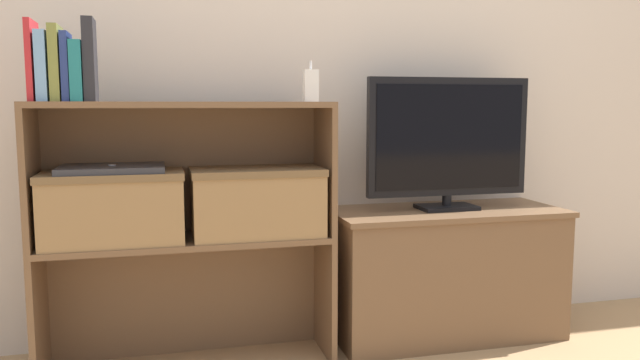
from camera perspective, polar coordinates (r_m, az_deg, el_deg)
wall_back at (r=2.48m, az=-1.61°, el=13.84°), size 10.00×0.05×2.40m
tv_stand at (r=2.51m, az=11.36°, el=-8.25°), size 0.90×0.39×0.50m
tv at (r=2.43m, az=11.66°, el=3.60°), size 0.65×0.14×0.50m
bookshelf_lower_tier at (r=2.27m, az=-11.94°, el=-8.96°), size 0.98×0.28×0.45m
bookshelf_upper_tier at (r=2.19m, az=-12.23°, el=2.57°), size 0.98×0.28×0.46m
book_crimson at (r=2.12m, az=-24.78°, el=9.84°), size 0.02×0.15×0.24m
book_skyblue at (r=2.12m, az=-23.91°, el=9.44°), size 0.03×0.15×0.21m
book_olive at (r=2.11m, az=-22.95°, el=9.76°), size 0.03×0.14×0.23m
book_navy at (r=2.11m, az=-22.13°, el=9.53°), size 0.02×0.13×0.21m
book_teal at (r=2.10m, az=-21.27°, el=9.22°), size 0.04×0.14×0.19m
book_charcoal at (r=2.10m, az=-20.28°, el=10.23°), size 0.03×0.12×0.26m
baby_monitor at (r=2.19m, az=-0.85°, el=8.63°), size 0.05×0.03×0.14m
storage_basket_left at (r=2.14m, az=-18.35°, el=-2.11°), size 0.45×0.24×0.23m
storage_basket_right at (r=2.16m, az=-5.79°, el=-1.71°), size 0.45×0.24×0.23m
laptop at (r=2.13m, az=-18.47°, el=1.00°), size 0.33×0.23×0.02m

